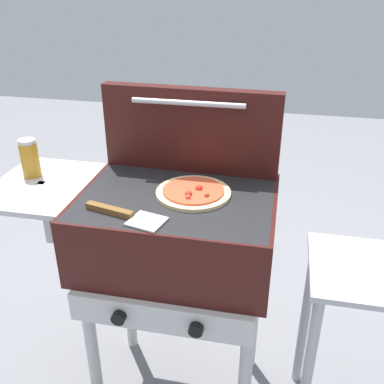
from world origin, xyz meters
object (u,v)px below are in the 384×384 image
pizza_pepperoni (193,192)px  sauce_jar (30,158)px  prep_table (369,317)px  spatula (125,215)px  grill (173,234)px

pizza_pepperoni → sauce_jar: bearing=177.6°
pizza_pepperoni → prep_table: (0.61, -0.02, -0.40)m
spatula → prep_table: size_ratio=0.38×
sauce_jar → prep_table: sauce_jar is taller
grill → sauce_jar: (-0.52, 0.05, 0.21)m
pizza_pepperoni → sauce_jar: sauce_jar is taller
grill → spatula: (-0.11, -0.16, 0.15)m
sauce_jar → prep_table: 1.28m
prep_table → pizza_pepperoni: bearing=178.0°
pizza_pepperoni → prep_table: bearing=-2.0°
grill → prep_table: grill is taller
spatula → grill: bearing=56.0°
grill → prep_table: 0.72m
prep_table → sauce_jar: bearing=177.8°
sauce_jar → spatula: size_ratio=0.51×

